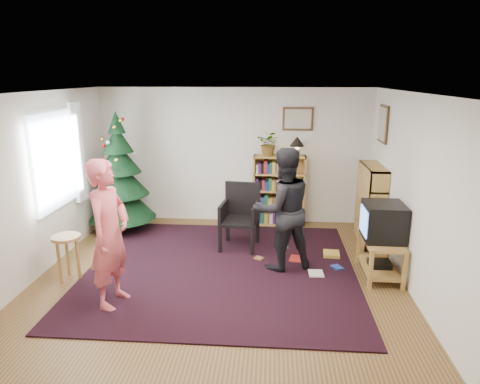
# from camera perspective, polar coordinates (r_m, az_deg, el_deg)

# --- Properties ---
(floor) EXTENTS (5.00, 5.00, 0.00)m
(floor) POSITION_cam_1_polar(r_m,az_deg,el_deg) (6.00, -2.86, -11.51)
(floor) COLOR brown
(floor) RESTS_ON ground
(ceiling) EXTENTS (5.00, 5.00, 0.00)m
(ceiling) POSITION_cam_1_polar(r_m,az_deg,el_deg) (5.36, -3.23, 13.07)
(ceiling) COLOR white
(ceiling) RESTS_ON wall_back
(wall_back) EXTENTS (5.00, 0.02, 2.50)m
(wall_back) POSITION_cam_1_polar(r_m,az_deg,el_deg) (7.98, -0.76, 4.80)
(wall_back) COLOR silver
(wall_back) RESTS_ON floor
(wall_front) EXTENTS (5.00, 0.02, 2.50)m
(wall_front) POSITION_cam_1_polar(r_m,az_deg,el_deg) (3.24, -8.73, -11.61)
(wall_front) COLOR silver
(wall_front) RESTS_ON floor
(wall_left) EXTENTS (0.02, 5.00, 2.50)m
(wall_left) POSITION_cam_1_polar(r_m,az_deg,el_deg) (6.37, -25.95, 0.51)
(wall_left) COLOR silver
(wall_left) RESTS_ON floor
(wall_right) EXTENTS (0.02, 5.00, 2.50)m
(wall_right) POSITION_cam_1_polar(r_m,az_deg,el_deg) (5.80, 22.29, -0.43)
(wall_right) COLOR silver
(wall_right) RESTS_ON floor
(rug) EXTENTS (3.80, 3.60, 0.02)m
(rug) POSITION_cam_1_polar(r_m,az_deg,el_deg) (6.27, -2.52, -10.20)
(rug) COLOR black
(rug) RESTS_ON floor
(window_pane) EXTENTS (0.04, 1.20, 1.40)m
(window_pane) POSITION_cam_1_polar(r_m,az_deg,el_deg) (6.82, -23.50, 3.83)
(window_pane) COLOR silver
(window_pane) RESTS_ON wall_left
(curtain) EXTENTS (0.06, 0.35, 1.60)m
(curtain) POSITION_cam_1_polar(r_m,az_deg,el_deg) (7.41, -20.77, 4.95)
(curtain) COLOR white
(curtain) RESTS_ON wall_left
(picture_back) EXTENTS (0.55, 0.03, 0.42)m
(picture_back) POSITION_cam_1_polar(r_m,az_deg,el_deg) (7.84, 7.73, 9.64)
(picture_back) COLOR #4C3319
(picture_back) RESTS_ON wall_back
(picture_right) EXTENTS (0.03, 0.50, 0.60)m
(picture_right) POSITION_cam_1_polar(r_m,az_deg,el_deg) (7.32, 18.58, 8.60)
(picture_right) COLOR #4C3319
(picture_right) RESTS_ON wall_right
(christmas_tree) EXTENTS (1.17, 1.17, 2.13)m
(christmas_tree) POSITION_cam_1_polar(r_m,az_deg,el_deg) (7.82, -15.64, 1.28)
(christmas_tree) COLOR #3F2816
(christmas_tree) RESTS_ON rug
(bookshelf_back) EXTENTS (0.95, 0.30, 1.30)m
(bookshelf_back) POSITION_cam_1_polar(r_m,az_deg,el_deg) (7.92, 5.23, 0.31)
(bookshelf_back) COLOR #BB8F43
(bookshelf_back) RESTS_ON floor
(bookshelf_right) EXTENTS (0.30, 0.95, 1.30)m
(bookshelf_right) POSITION_cam_1_polar(r_m,az_deg,el_deg) (7.37, 17.03, -1.46)
(bookshelf_right) COLOR #BB8F43
(bookshelf_right) RESTS_ON floor
(tv_stand) EXTENTS (0.49, 0.88, 0.55)m
(tv_stand) POSITION_cam_1_polar(r_m,az_deg,el_deg) (6.27, 18.21, -7.84)
(tv_stand) COLOR #BB8F43
(tv_stand) RESTS_ON floor
(crt_tv) EXTENTS (0.53, 0.57, 0.50)m
(crt_tv) POSITION_cam_1_polar(r_m,az_deg,el_deg) (6.11, 18.55, -3.74)
(crt_tv) COLOR black
(crt_tv) RESTS_ON tv_stand
(armchair) EXTENTS (0.64, 0.64, 1.04)m
(armchair) POSITION_cam_1_polar(r_m,az_deg,el_deg) (6.89, -0.01, -2.80)
(armchair) COLOR black
(armchair) RESTS_ON rug
(stool) EXTENTS (0.38, 0.38, 0.63)m
(stool) POSITION_cam_1_polar(r_m,az_deg,el_deg) (6.25, -22.09, -6.67)
(stool) COLOR #BB8F43
(stool) RESTS_ON floor
(person_standing) EXTENTS (0.54, 0.72, 1.81)m
(person_standing) POSITION_cam_1_polar(r_m,az_deg,el_deg) (5.28, -17.02, -5.40)
(person_standing) COLOR #D55559
(person_standing) RESTS_ON rug
(person_by_chair) EXTENTS (1.04, 0.92, 1.76)m
(person_by_chair) POSITION_cam_1_polar(r_m,az_deg,el_deg) (6.04, 5.77, -2.36)
(person_by_chair) COLOR black
(person_by_chair) RESTS_ON rug
(potted_plant) EXTENTS (0.50, 0.48, 0.45)m
(potted_plant) POSITION_cam_1_polar(r_m,az_deg,el_deg) (7.74, 3.89, 6.49)
(potted_plant) COLOR gray
(potted_plant) RESTS_ON bookshelf_back
(table_lamp) EXTENTS (0.27, 0.27, 0.36)m
(table_lamp) POSITION_cam_1_polar(r_m,az_deg,el_deg) (7.75, 7.62, 6.53)
(table_lamp) COLOR #A57F33
(table_lamp) RESTS_ON bookshelf_back
(floor_clutter) EXTENTS (1.34, 1.13, 0.08)m
(floor_clutter) POSITION_cam_1_polar(r_m,az_deg,el_deg) (6.57, 8.47, -8.80)
(floor_clutter) COLOR #A51E19
(floor_clutter) RESTS_ON rug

